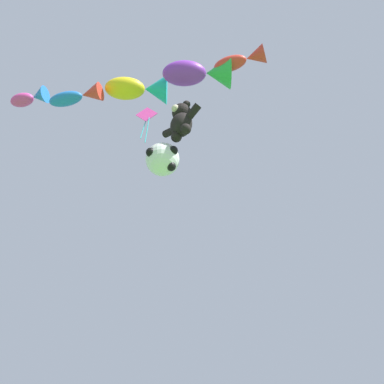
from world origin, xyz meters
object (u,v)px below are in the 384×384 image
(fish_kite_cobalt, at_px, (78,96))
(fish_kite_crimson, at_px, (243,60))
(fish_kite_violet, at_px, (201,73))
(diamond_kite, at_px, (146,118))
(fish_kite_goldfin, at_px, (140,89))
(soccer_ball_kite, at_px, (163,159))
(fish_kite_magenta, at_px, (31,98))
(teddy_bear_kite, at_px, (181,121))

(fish_kite_cobalt, bearing_deg, fish_kite_crimson, 32.88)
(fish_kite_violet, bearing_deg, diamond_kite, 174.14)
(fish_kite_goldfin, bearing_deg, fish_kite_crimson, 26.29)
(fish_kite_violet, height_order, fish_kite_goldfin, fish_kite_goldfin)
(soccer_ball_kite, distance_m, fish_kite_violet, 3.46)
(soccer_ball_kite, height_order, fish_kite_violet, fish_kite_violet)
(soccer_ball_kite, height_order, fish_kite_magenta, fish_kite_magenta)
(fish_kite_crimson, height_order, fish_kite_magenta, fish_kite_magenta)
(fish_kite_goldfin, distance_m, fish_kite_cobalt, 2.20)
(fish_kite_violet, bearing_deg, fish_kite_cobalt, -145.45)
(fish_kite_goldfin, relative_size, fish_kite_cobalt, 1.16)
(fish_kite_cobalt, bearing_deg, fish_kite_violet, 34.55)
(fish_kite_violet, height_order, fish_kite_magenta, fish_kite_magenta)
(soccer_ball_kite, relative_size, diamond_kite, 0.47)
(teddy_bear_kite, xyz_separation_m, fish_kite_violet, (1.00, -0.05, 1.76))
(fish_kite_magenta, relative_size, diamond_kite, 0.61)
(fish_kite_cobalt, relative_size, fish_kite_magenta, 1.30)
(soccer_ball_kite, xyz_separation_m, fish_kite_violet, (1.87, -0.11, 2.91))
(fish_kite_goldfin, relative_size, fish_kite_magenta, 1.51)
(fish_kite_magenta, xyz_separation_m, diamond_kite, (1.83, 3.96, 0.89))
(fish_kite_cobalt, xyz_separation_m, fish_kite_magenta, (-1.68, -1.10, 0.59))
(fish_kite_magenta, bearing_deg, fish_kite_goldfin, 39.04)
(diamond_kite, bearing_deg, fish_kite_goldfin, -44.20)
(fish_kite_cobalt, distance_m, diamond_kite, 3.22)
(fish_kite_cobalt, height_order, diamond_kite, diamond_kite)
(fish_kite_crimson, bearing_deg, fish_kite_cobalt, -147.12)
(teddy_bear_kite, bearing_deg, soccer_ball_kite, 176.30)
(fish_kite_crimson, bearing_deg, fish_kite_magenta, -147.03)
(soccer_ball_kite, xyz_separation_m, fish_kite_goldfin, (-0.22, -1.10, 3.24))
(fish_kite_crimson, relative_size, fish_kite_magenta, 1.20)
(fish_kite_crimson, height_order, fish_kite_cobalt, fish_kite_crimson)
(teddy_bear_kite, relative_size, fish_kite_crimson, 0.93)
(fish_kite_goldfin, bearing_deg, soccer_ball_kite, 78.56)
(fish_kite_crimson, height_order, diamond_kite, diamond_kite)
(soccer_ball_kite, bearing_deg, diamond_kite, 171.15)
(fish_kite_crimson, bearing_deg, fish_kite_violet, -152.20)
(fish_kite_cobalt, bearing_deg, fish_kite_goldfin, 44.45)
(fish_kite_violet, relative_size, fish_kite_magenta, 1.55)
(soccer_ball_kite, bearing_deg, fish_kite_cobalt, -124.04)
(fish_kite_violet, xyz_separation_m, fish_kite_goldfin, (-2.09, -0.99, 0.34))
(teddy_bear_kite, distance_m, fish_kite_goldfin, 2.58)
(teddy_bear_kite, xyz_separation_m, fish_kite_cobalt, (-2.63, -2.55, 1.67))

